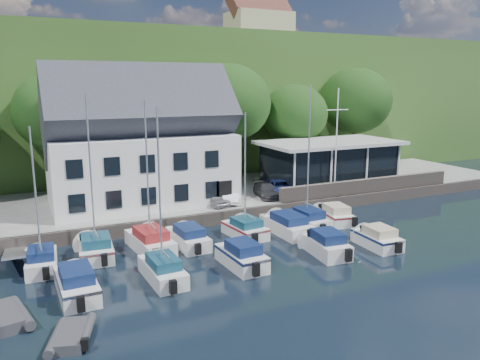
{
  "coord_description": "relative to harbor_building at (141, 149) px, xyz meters",
  "views": [
    {
      "loc": [
        -15.62,
        -20.38,
        10.47
      ],
      "look_at": [
        -1.76,
        9.0,
        3.75
      ],
      "focal_mm": 35.0,
      "sensor_mm": 36.0,
      "label": 1
    }
  ],
  "objects": [
    {
      "name": "boat_r1_6",
      "position": [
        9.85,
        -9.19,
        -0.6
      ],
      "size": [
        2.16,
        5.73,
        9.5
      ],
      "primitive_type": null,
      "rotation": [
        0.0,
        0.0,
        0.04
      ],
      "color": "silver",
      "rests_on": "ground"
    },
    {
      "name": "boat_r2_0",
      "position": [
        -6.71,
        -13.52,
        -4.58
      ],
      "size": [
        2.11,
        6.25,
        1.54
      ],
      "primitive_type": null,
      "rotation": [
        0.0,
        0.0,
        0.03
      ],
      "color": "silver",
      "rests_on": "ground"
    },
    {
      "name": "boat_r1_7",
      "position": [
        12.69,
        -8.68,
        -4.64
      ],
      "size": [
        2.75,
        5.58,
        1.41
      ],
      "primitive_type": null,
      "rotation": [
        0.0,
        0.0,
        -0.17
      ],
      "color": "silver",
      "rests_on": "ground"
    },
    {
      "name": "boat_r2_1",
      "position": [
        -2.28,
        -13.58,
        -1.02
      ],
      "size": [
        2.03,
        5.96,
        8.66
      ],
      "primitive_type": null,
      "rotation": [
        0.0,
        0.0,
        0.04
      ],
      "color": "silver",
      "rests_on": "ground"
    },
    {
      "name": "seawall",
      "position": [
        19.0,
        -5.1,
        -3.75
      ],
      "size": [
        18.0,
        0.5,
        1.2
      ],
      "primitive_type": "cube",
      "color": "#6B5E56",
      "rests_on": "quay"
    },
    {
      "name": "car_blue",
      "position": [
        11.38,
        -2.6,
        -3.69
      ],
      "size": [
        2.28,
        4.12,
        1.33
      ],
      "primitive_type": "imported",
      "rotation": [
        0.0,
        0.0,
        -0.2
      ],
      "color": "navy",
      "rests_on": "quay"
    },
    {
      "name": "boat_r2_3",
      "position": [
        8.03,
        -14.11,
        -4.57
      ],
      "size": [
        2.47,
        5.47,
        1.55
      ],
      "primitive_type": null,
      "rotation": [
        0.0,
        0.0,
        -0.1
      ],
      "color": "silver",
      "rests_on": "ground"
    },
    {
      "name": "quay",
      "position": [
        7.0,
        1.0,
        -4.85
      ],
      "size": [
        60.0,
        13.0,
        1.0
      ],
      "primitive_type": "cube",
      "color": "#999A94",
      "rests_on": "ground"
    },
    {
      "name": "tree_4",
      "position": [
        17.52,
        5.16,
        0.37
      ],
      "size": [
        6.9,
        6.9,
        9.43
      ],
      "primitive_type": null,
      "color": "#1A3810",
      "rests_on": "quay"
    },
    {
      "name": "dinghy_1",
      "position": [
        -7.41,
        -17.94,
        -5.02
      ],
      "size": [
        2.42,
        3.16,
        0.65
      ],
      "primitive_type": null,
      "rotation": [
        0.0,
        0.0,
        -0.3
      ],
      "color": "#37363B",
      "rests_on": "ground"
    },
    {
      "name": "boat_r1_3",
      "position": [
        0.76,
        -8.99,
        -4.64
      ],
      "size": [
        2.22,
        5.96,
        1.41
      ],
      "primitive_type": null,
      "rotation": [
        0.0,
        0.0,
        0.06
      ],
      "color": "silver",
      "rests_on": "ground"
    },
    {
      "name": "boat_r1_2",
      "position": [
        -1.7,
        -8.76,
        -0.73
      ],
      "size": [
        2.81,
        6.65,
        9.25
      ],
      "primitive_type": null,
      "rotation": [
        0.0,
        0.0,
        0.11
      ],
      "color": "silver",
      "rests_on": "ground"
    },
    {
      "name": "tree_3",
      "position": [
        9.94,
        5.08,
        1.34
      ],
      "size": [
        8.33,
        8.33,
        11.39
      ],
      "primitive_type": null,
      "color": "#1A3810",
      "rests_on": "quay"
    },
    {
      "name": "harbor_building",
      "position": [
        0.0,
        0.0,
        0.0
      ],
      "size": [
        14.4,
        8.2,
        8.7
      ],
      "primitive_type": null,
      "color": "white",
      "rests_on": "quay"
    },
    {
      "name": "dinghy_0",
      "position": [
        -9.97,
        -15.11,
        -4.97
      ],
      "size": [
        2.65,
        3.64,
        0.77
      ],
      "primitive_type": null,
      "rotation": [
        0.0,
        0.0,
        0.22
      ],
      "color": "#37363B",
      "rests_on": "ground"
    },
    {
      "name": "boat_r1_0",
      "position": [
        -8.14,
        -9.31,
        -1.13
      ],
      "size": [
        2.14,
        5.21,
        8.43
      ],
      "primitive_type": null,
      "rotation": [
        0.0,
        0.0,
        -0.07
      ],
      "color": "silver",
      "rests_on": "ground"
    },
    {
      "name": "farmhouse",
      "position": [
        29.0,
        35.5,
        14.75
      ],
      "size": [
        10.4,
        7.0,
        8.2
      ],
      "primitive_type": null,
      "color": "#BDAD8C",
      "rests_on": "hillside"
    },
    {
      "name": "tree_5",
      "position": [
        26.26,
        6.25,
        1.27
      ],
      "size": [
        8.22,
        8.22,
        11.24
      ],
      "primitive_type": null,
      "color": "#1A3810",
      "rests_on": "quay"
    },
    {
      "name": "field_patch",
      "position": [
        15.0,
        53.5,
        10.8
      ],
      "size": [
        50.0,
        30.0,
        0.3
      ],
      "primitive_type": "cube",
      "color": "#5C6E37",
      "rests_on": "hillside"
    },
    {
      "name": "boat_r1_4",
      "position": [
        4.97,
        -8.89,
        -1.15
      ],
      "size": [
        2.59,
        5.33,
        8.41
      ],
      "primitive_type": null,
      "rotation": [
        0.0,
        0.0,
        0.11
      ],
      "color": "silver",
      "rests_on": "ground"
    },
    {
      "name": "gangway",
      "position": [
        -9.5,
        -7.5,
        -5.35
      ],
      "size": [
        1.2,
        6.0,
        1.4
      ],
      "primitive_type": null,
      "color": "silver",
      "rests_on": "ground"
    },
    {
      "name": "car_silver",
      "position": [
        4.85,
        -3.41,
        -3.77
      ],
      "size": [
        1.87,
        3.58,
        1.16
      ],
      "primitive_type": "imported",
      "rotation": [
        0.0,
        0.0,
        0.15
      ],
      "color": "#B5B5BA",
      "rests_on": "quay"
    },
    {
      "name": "boat_r2_2",
      "position": [
        2.42,
        -13.68,
        -4.56
      ],
      "size": [
        2.17,
        5.44,
        1.57
      ],
      "primitive_type": null,
      "rotation": [
        0.0,
        0.0,
        0.05
      ],
      "color": "silver",
      "rests_on": "ground"
    },
    {
      "name": "flagpole",
      "position": [
        15.98,
        -4.2,
        0.2
      ],
      "size": [
        2.18,
        0.2,
        9.09
      ],
      "primitive_type": null,
      "color": "white",
      "rests_on": "quay"
    },
    {
      "name": "car_white",
      "position": [
        6.23,
        -3.0,
        -3.73
      ],
      "size": [
        2.16,
        3.99,
        1.25
      ],
      "primitive_type": "imported",
      "rotation": [
        0.0,
        0.0,
        -0.23
      ],
      "color": "white",
      "rests_on": "quay"
    },
    {
      "name": "quay_face",
      "position": [
        7.0,
        -5.5,
        -4.85
      ],
      "size": [
        60.0,
        0.3,
        1.0
      ],
      "primitive_type": "cube",
      "color": "#6B5E56",
      "rests_on": "ground"
    },
    {
      "name": "ground",
      "position": [
        7.0,
        -16.5,
        -5.35
      ],
      "size": [
        180.0,
        180.0,
        0.0
      ],
      "primitive_type": "plane",
      "color": "black",
      "rests_on": "ground"
    },
    {
      "name": "hillside",
      "position": [
        7.0,
        45.5,
        2.65
      ],
      "size": [
        160.0,
        75.0,
        16.0
      ],
      "primitive_type": "cube",
      "color": "#2D4D1D",
      "rests_on": "ground"
    },
    {
      "name": "tree_2",
      "position": [
        4.44,
        4.8,
        1.22
      ],
      "size": [
        8.15,
        8.15,
        11.13
      ],
      "primitive_type": null,
      "color": "#1A3810",
      "rests_on": "quay"
    },
    {
      "name": "boat_r1_5",
      "position": [
        8.03,
        -9.39,
        -4.62
      ],
      "size": [
        2.3,
        6.77,
        1.47
      ],
      "primitive_type": null,
      "rotation": [
        0.0,
        0.0,
        0.02
      ],
      "color": "silver",
      "rests_on": "ground"
    },
    {
      "name": "club_pavilion",
      "position": [
        18.0,
        -0.5,
        -2.3
      ],
      "size": [
        13.2,
        7.2,
        4.1
      ],
      "primitive_type": null,
      "color": "black",
      "rests_on": "quay"
    },
    {
      "name": "boat_r1_1",
      "position": [
        -5.05,
        -8.63,
        -0.89
      ],
      "size": [
        2.61,
        5.51,
        8.91
      ],
      "primitive_type": null,
      "rotation": [
        0.0,
        0.0,
        -0.09
      ],
      "color": "silver",
      "rests_on": "ground"
    },
    {
      "name": "tree_1",
      "position": [
        -5.39,
        6.22,
        0.92
      ],
      "size": [
        7.71,
        7.71,
        10.53
      ],
      "primitive_type": null,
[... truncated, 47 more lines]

